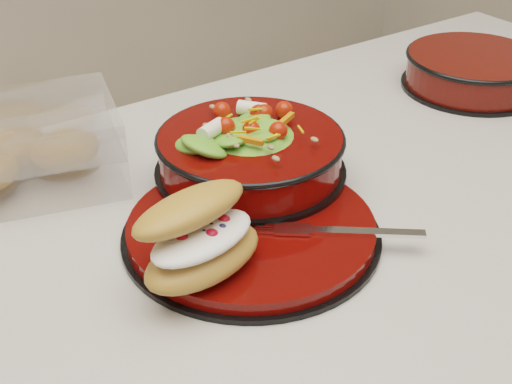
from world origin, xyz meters
TOP-DOWN VIEW (x-y plane):
  - dinner_plate at (-0.18, -0.01)m, footprint 0.28×0.28m
  - salad_bowl at (-0.13, 0.08)m, footprint 0.23×0.23m
  - croissant at (-0.27, -0.05)m, footprint 0.14×0.11m
  - fork at (-0.12, -0.08)m, footprint 0.13×0.11m
  - pastry_box at (-0.34, 0.24)m, footprint 0.26×0.21m
  - extra_bowl at (0.32, 0.13)m, footprint 0.21×0.21m

SIDE VIEW (x-z plane):
  - dinner_plate at x=-0.18m, z-range 0.90..0.92m
  - fork at x=-0.12m, z-range 0.92..0.92m
  - extra_bowl at x=0.32m, z-range 0.90..0.96m
  - pastry_box at x=-0.34m, z-range 0.90..0.99m
  - salad_bowl at x=-0.13m, z-range 0.91..1.00m
  - croissant at x=-0.27m, z-range 0.92..1.00m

